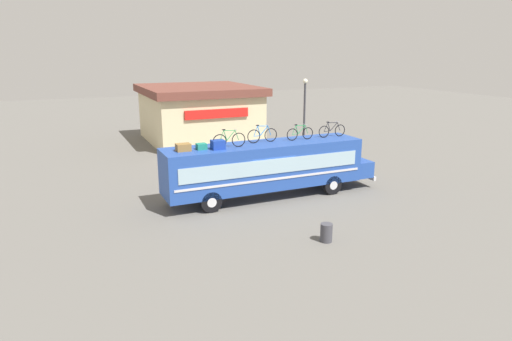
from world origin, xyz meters
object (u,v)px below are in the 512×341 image
(luggage_bag_1, at_px, (183,147))
(street_lamp, at_px, (304,115))
(luggage_bag_2, at_px, (201,146))
(trash_bin, at_px, (326,233))
(rooftop_bicycle_4, at_px, (332,130))
(rooftop_bicycle_2, at_px, (262,135))
(rooftop_bicycle_3, at_px, (300,133))
(bus, at_px, (268,166))
(rooftop_bicycle_1, at_px, (229,140))
(luggage_bag_3, at_px, (218,145))

(luggage_bag_1, distance_m, street_lamp, 11.03)
(luggage_bag_2, distance_m, trash_bin, 7.72)
(luggage_bag_1, bearing_deg, rooftop_bicycle_4, 0.94)
(rooftop_bicycle_2, relative_size, rooftop_bicycle_3, 1.06)
(luggage_bag_1, bearing_deg, rooftop_bicycle_2, 4.18)
(trash_bin, bearing_deg, rooftop_bicycle_3, 70.30)
(luggage_bag_2, distance_m, rooftop_bicycle_4, 7.81)
(bus, relative_size, luggage_bag_2, 24.70)
(rooftop_bicycle_3, bearing_deg, street_lamp, 57.65)
(rooftop_bicycle_4, bearing_deg, rooftop_bicycle_1, -176.75)
(bus, height_order, luggage_bag_1, luggage_bag_1)
(bus, xyz_separation_m, rooftop_bicycle_1, (-2.29, -0.24, 1.64))
(rooftop_bicycle_4, bearing_deg, luggage_bag_1, -179.06)
(luggage_bag_3, relative_size, trash_bin, 0.80)
(luggage_bag_1, xyz_separation_m, rooftop_bicycle_4, (8.73, 0.14, 0.20))
(rooftop_bicycle_1, relative_size, rooftop_bicycle_3, 1.07)
(luggage_bag_3, bearing_deg, bus, 6.08)
(luggage_bag_3, height_order, rooftop_bicycle_1, rooftop_bicycle_1)
(luggage_bag_1, height_order, luggage_bag_3, luggage_bag_3)
(luggage_bag_2, height_order, rooftop_bicycle_1, rooftop_bicycle_1)
(bus, relative_size, luggage_bag_3, 19.01)
(rooftop_bicycle_1, bearing_deg, rooftop_bicycle_2, 14.50)
(rooftop_bicycle_2, height_order, rooftop_bicycle_4, rooftop_bicycle_2)
(luggage_bag_1, bearing_deg, rooftop_bicycle_1, -5.40)
(rooftop_bicycle_4, distance_m, trash_bin, 8.44)
(rooftop_bicycle_2, relative_size, trash_bin, 2.19)
(rooftop_bicycle_2, distance_m, street_lamp, 7.16)
(trash_bin, bearing_deg, bus, 87.09)
(bus, bearing_deg, street_lamp, 44.54)
(bus, height_order, rooftop_bicycle_4, rooftop_bicycle_4)
(luggage_bag_2, relative_size, luggage_bag_3, 0.77)
(rooftop_bicycle_1, bearing_deg, luggage_bag_3, -173.16)
(luggage_bag_3, bearing_deg, rooftop_bicycle_1, 6.84)
(rooftop_bicycle_2, bearing_deg, bus, -58.53)
(bus, height_order, trash_bin, bus)
(luggage_bag_1, distance_m, trash_bin, 8.19)
(luggage_bag_3, xyz_separation_m, rooftop_bicycle_1, (0.63, 0.08, 0.17))
(rooftop_bicycle_1, distance_m, trash_bin, 7.14)
(rooftop_bicycle_4, xyz_separation_m, street_lamp, (1.05, 4.95, 0.18))
(luggage_bag_1, distance_m, rooftop_bicycle_4, 8.73)
(rooftop_bicycle_3, relative_size, rooftop_bicycle_4, 0.94)
(luggage_bag_1, distance_m, luggage_bag_3, 1.72)
(rooftop_bicycle_1, bearing_deg, street_lamp, 35.48)
(bus, relative_size, rooftop_bicycle_3, 7.40)
(rooftop_bicycle_2, bearing_deg, luggage_bag_1, -175.82)
(rooftop_bicycle_4, height_order, street_lamp, street_lamp)
(rooftop_bicycle_1, height_order, rooftop_bicycle_2, same)
(luggage_bag_1, xyz_separation_m, trash_bin, (4.30, -6.39, -2.79))
(luggage_bag_1, height_order, rooftop_bicycle_3, rooftop_bicycle_3)
(luggage_bag_3, bearing_deg, street_lamp, 33.68)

